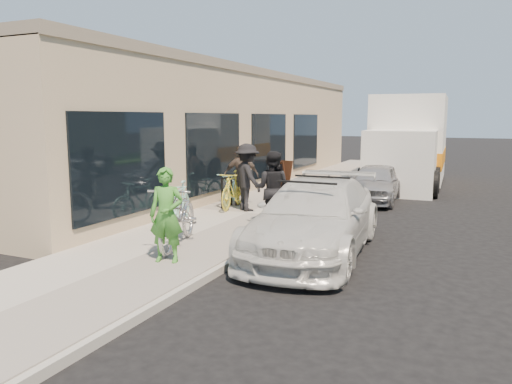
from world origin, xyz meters
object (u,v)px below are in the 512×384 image
(sedan_silver, at_px, (375,183))
(tandem_bike, at_px, (179,216))
(sandwich_board, at_px, (282,173))
(bystander_a, at_px, (247,177))
(sedan_white, at_px, (315,217))
(cruiser_bike_c, at_px, (233,190))
(bystander_b, at_px, (241,175))
(cruiser_bike_a, at_px, (180,202))
(moving_truck, at_px, (408,145))
(cruiser_bike_b, at_px, (231,188))
(bike_rack, at_px, (227,189))
(woman_rider, at_px, (167,215))
(man_standing, at_px, (272,189))

(sedan_silver, relative_size, tandem_bike, 1.55)
(sandwich_board, bearing_deg, bystander_a, -58.85)
(sedan_white, bearing_deg, tandem_bike, -159.02)
(cruiser_bike_c, xyz_separation_m, bystander_b, (-0.05, 0.61, 0.32))
(sedan_white, bearing_deg, bystander_b, 129.07)
(sandwich_board, height_order, cruiser_bike_a, cruiser_bike_a)
(bystander_b, bearing_deg, sandwich_board, 74.18)
(moving_truck, xyz_separation_m, cruiser_bike_b, (-3.75, -7.71, -0.90))
(sedan_white, height_order, cruiser_bike_c, sedan_white)
(sedan_silver, height_order, bystander_a, bystander_a)
(sandwich_board, xyz_separation_m, moving_truck, (3.83, 3.59, 0.90))
(bike_rack, distance_m, sedan_white, 4.61)
(bike_rack, bearing_deg, cruiser_bike_a, -90.34)
(cruiser_bike_a, bearing_deg, cruiser_bike_c, 64.66)
(cruiser_bike_a, bearing_deg, bystander_b, 67.35)
(woman_rider, distance_m, man_standing, 3.39)
(sandwich_board, distance_m, tandem_bike, 8.74)
(man_standing, bearing_deg, bystander_a, -54.95)
(sedan_white, height_order, tandem_bike, sedan_white)
(bike_rack, bearing_deg, bystander_a, -19.59)
(cruiser_bike_b, height_order, bystander_b, bystander_b)
(tandem_bike, bearing_deg, sandwich_board, 80.89)
(sandwich_board, xyz_separation_m, cruiser_bike_a, (0.14, -6.80, 0.02))
(woman_rider, xyz_separation_m, man_standing, (0.53, 3.35, 0.04))
(cruiser_bike_a, distance_m, cruiser_bike_c, 2.16)
(sedan_white, height_order, cruiser_bike_a, sedan_white)
(cruiser_bike_c, bearing_deg, sedan_silver, 41.44)
(sedan_white, bearing_deg, bike_rack, 134.96)
(sedan_white, height_order, sedan_silver, sedan_white)
(cruiser_bike_a, height_order, cruiser_bike_b, cruiser_bike_a)
(bike_rack, relative_size, moving_truck, 0.12)
(cruiser_bike_a, bearing_deg, bike_rack, 71.60)
(cruiser_bike_c, bearing_deg, bystander_b, 87.64)
(sedan_silver, distance_m, man_standing, 5.30)
(tandem_bike, bearing_deg, man_standing, 51.41)
(sandwich_board, height_order, sedan_silver, sedan_silver)
(man_standing, distance_m, bystander_a, 1.96)
(woman_rider, distance_m, bystander_a, 4.87)
(bystander_a, bearing_deg, woman_rider, 134.82)
(woman_rider, height_order, bystander_b, bystander_b)
(tandem_bike, height_order, cruiser_bike_c, tandem_bike)
(tandem_bike, relative_size, cruiser_bike_a, 1.40)
(sedan_silver, height_order, cruiser_bike_a, sedan_silver)
(moving_truck, bearing_deg, sandwich_board, -139.40)
(woman_rider, height_order, cruiser_bike_b, woman_rider)
(tandem_bike, bearing_deg, sedan_silver, 55.91)
(sedan_silver, distance_m, cruiser_bike_a, 6.61)
(sedan_white, distance_m, bystander_b, 4.80)
(sandwich_board, height_order, moving_truck, moving_truck)
(sedan_white, height_order, cruiser_bike_b, sedan_white)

